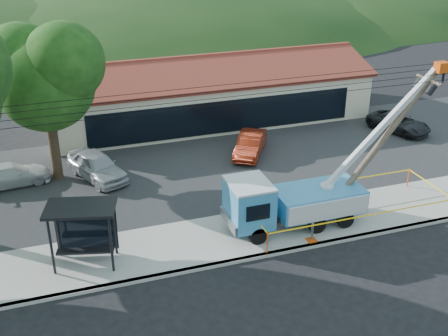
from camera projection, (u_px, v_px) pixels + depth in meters
ground at (258, 290)px, 22.79m from camera, size 120.00×120.00×0.00m
curb at (241, 260)px, 24.55m from camera, size 60.00×0.25×0.15m
sidewalk at (227, 238)px, 26.18m from camera, size 60.00×4.00×0.15m
parking_lot at (182, 168)px, 33.03m from camera, size 60.00×12.00×0.10m
strip_mall at (207, 92)px, 40.23m from camera, size 22.50×8.53×4.67m
tree_lot at (44, 73)px, 29.21m from camera, size 6.30×5.60×8.94m
hill_center at (172, 23)px, 72.73m from camera, size 89.60×64.00×32.00m
hill_east at (311, 14)px, 78.53m from camera, size 72.80×52.00×26.00m
utility_truck at (292, 199)px, 26.45m from camera, size 10.68×3.58×7.45m
leaning_pole at (385, 137)px, 26.68m from camera, size 5.77×1.76×7.39m
bus_shelter at (83, 220)px, 23.51m from camera, size 3.23×2.44×2.77m
caution_tape at (346, 203)px, 27.51m from camera, size 9.85×3.59×1.04m
car_silver at (98, 180)px, 31.81m from camera, size 3.41×4.82×1.53m
car_red at (250, 156)px, 34.82m from camera, size 3.36×4.22×1.35m
car_white at (12, 186)px, 31.05m from camera, size 4.44×2.23×1.24m
car_dark at (397, 132)px, 38.31m from camera, size 3.56×4.76×1.20m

